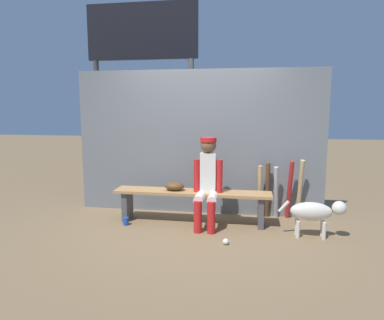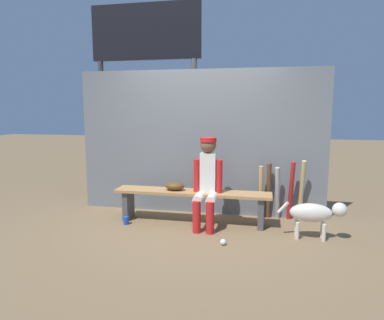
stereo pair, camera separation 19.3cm
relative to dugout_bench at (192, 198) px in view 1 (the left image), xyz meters
name	(u,v)px [view 1 (the left image)]	position (x,y,z in m)	size (l,w,h in m)	color
ground_plane	(192,223)	(0.00, 0.00, -0.36)	(30.00, 30.00, 0.00)	brown
chainlink_fence	(198,143)	(0.00, 0.53, 0.76)	(3.85, 0.03, 2.24)	slate
dugout_bench	(192,198)	(0.00, 0.00, 0.00)	(2.25, 0.36, 0.47)	#AD7F4C
player_seated	(207,179)	(0.23, -0.11, 0.31)	(0.41, 0.55, 1.25)	silver
baseball_glove	(175,186)	(-0.26, 0.00, 0.17)	(0.28, 0.20, 0.12)	#593819
bat_wood_tan	(260,192)	(0.97, 0.38, 0.04)	(0.06, 0.06, 0.81)	tan
bat_wood_dark	(267,190)	(1.08, 0.45, 0.06)	(0.06, 0.06, 0.85)	brown
bat_aluminum_silver	(276,192)	(1.21, 0.42, 0.04)	(0.06, 0.06, 0.81)	#B7B7BC
bat_aluminum_red	(289,190)	(1.40, 0.41, 0.08)	(0.06, 0.06, 0.90)	#B22323
bat_wood_natural	(300,189)	(1.55, 0.42, 0.09)	(0.06, 0.06, 0.92)	tan
baseball	(226,242)	(0.54, -0.74, -0.33)	(0.07, 0.07, 0.07)	white
cup_on_ground	(126,221)	(-0.91, -0.25, -0.31)	(0.08, 0.08, 0.11)	#1E47AD
cup_on_bench	(199,186)	(0.10, 0.08, 0.17)	(0.08, 0.08, 0.11)	red
scoreboard	(145,53)	(-1.05, 1.30, 2.24)	(2.26, 0.27, 3.70)	#3F3F42
dog	(316,212)	(1.65, -0.30, -0.03)	(0.84, 0.20, 0.49)	beige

